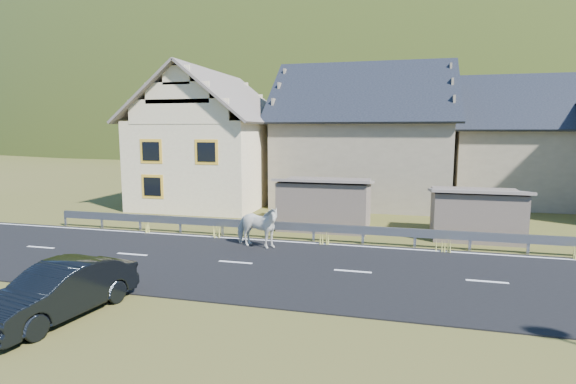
# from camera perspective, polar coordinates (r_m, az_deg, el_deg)

# --- Properties ---
(ground) EXTENTS (160.00, 160.00, 0.00)m
(ground) POSITION_cam_1_polar(r_m,az_deg,el_deg) (14.76, 8.22, -10.09)
(ground) COLOR #444916
(ground) RESTS_ON ground
(road) EXTENTS (60.00, 7.00, 0.04)m
(road) POSITION_cam_1_polar(r_m,az_deg,el_deg) (14.75, 8.22, -10.01)
(road) COLOR black
(road) RESTS_ON ground
(lane_markings) EXTENTS (60.00, 6.60, 0.01)m
(lane_markings) POSITION_cam_1_polar(r_m,az_deg,el_deg) (14.74, 8.22, -9.92)
(lane_markings) COLOR silver
(lane_markings) RESTS_ON road
(guardrail) EXTENTS (28.10, 0.09, 0.75)m
(guardrail) POSITION_cam_1_polar(r_m,az_deg,el_deg) (18.15, 9.50, -4.86)
(guardrail) COLOR #93969B
(guardrail) RESTS_ON ground
(shed_left) EXTENTS (4.30, 3.30, 2.40)m
(shed_left) POSITION_cam_1_polar(r_m,az_deg,el_deg) (21.03, 4.75, -1.53)
(shed_left) COLOR #716356
(shed_left) RESTS_ON ground
(shed_right) EXTENTS (3.80, 2.90, 2.20)m
(shed_right) POSITION_cam_1_polar(r_m,az_deg,el_deg) (20.51, 22.73, -2.64)
(shed_right) COLOR #716356
(shed_right) RESTS_ON ground
(house_cream) EXTENTS (7.80, 9.80, 8.30)m
(house_cream) POSITION_cam_1_polar(r_m,az_deg,el_deg) (28.37, -9.54, 7.43)
(house_cream) COLOR beige
(house_cream) RESTS_ON ground
(house_stone_a) EXTENTS (10.80, 9.80, 8.90)m
(house_stone_a) POSITION_cam_1_polar(r_m,az_deg,el_deg) (29.07, 9.61, 7.98)
(house_stone_a) COLOR gray
(house_stone_a) RESTS_ON ground
(house_stone_b) EXTENTS (9.80, 8.80, 8.10)m
(house_stone_b) POSITION_cam_1_polar(r_m,az_deg,el_deg) (31.89, 28.24, 6.43)
(house_stone_b) COLOR gray
(house_stone_b) RESTS_ON ground
(mountain) EXTENTS (440.00, 280.00, 260.00)m
(mountain) POSITION_cam_1_polar(r_m,az_deg,el_deg) (195.55, 15.21, 0.42)
(mountain) COLOR #233613
(mountain) RESTS_ON ground
(conifer_patch) EXTENTS (76.00, 50.00, 28.00)m
(conifer_patch) POSITION_cam_1_polar(r_m,az_deg,el_deg) (136.21, -10.30, 8.40)
(conifer_patch) COLOR black
(conifer_patch) RESTS_ON ground
(horse) EXTENTS (1.20, 2.06, 1.64)m
(horse) POSITION_cam_1_polar(r_m,az_deg,el_deg) (17.30, -3.98, -4.39)
(horse) COLOR silver
(horse) RESTS_ON road
(car) EXTENTS (1.99, 4.16, 1.32)m
(car) POSITION_cam_1_polar(r_m,az_deg,el_deg) (12.48, -27.03, -11.10)
(car) COLOR black
(car) RESTS_ON ground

